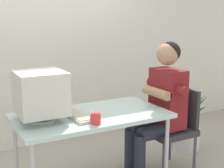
% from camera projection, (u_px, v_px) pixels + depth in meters
% --- Properties ---
extents(wall_back, '(8.00, 0.10, 3.00)m').
position_uv_depth(wall_back, '(66.00, 24.00, 4.03)').
color(wall_back, silver).
rests_on(wall_back, ground_plane).
extents(desk, '(1.35, 0.73, 0.75)m').
position_uv_depth(desk, '(91.00, 119.00, 2.85)').
color(desk, '#B7B7BC').
rests_on(desk, ground_plane).
extents(crt_monitor, '(0.40, 0.39, 0.41)m').
position_uv_depth(crt_monitor, '(41.00, 93.00, 2.60)').
color(crt_monitor, silver).
rests_on(crt_monitor, desk).
extents(keyboard, '(0.16, 0.42, 0.03)m').
position_uv_depth(keyboard, '(78.00, 115.00, 2.74)').
color(keyboard, beige).
rests_on(keyboard, desk).
extents(office_chair, '(0.46, 0.46, 0.87)m').
position_uv_depth(office_chair, '(173.00, 124.00, 3.31)').
color(office_chair, '#4C4C51').
rests_on(office_chair, ground_plane).
extents(person_seated, '(0.67, 0.56, 1.36)m').
position_uv_depth(person_seated, '(160.00, 103.00, 3.17)').
color(person_seated, maroon).
rests_on(person_seated, ground_plane).
extents(potted_plant, '(0.54, 0.61, 0.72)m').
position_uv_depth(potted_plant, '(187.00, 126.00, 3.88)').
color(potted_plant, silver).
rests_on(potted_plant, ground_plane).
extents(desk_mug, '(0.08, 0.09, 0.10)m').
position_uv_depth(desk_mug, '(96.00, 118.00, 2.56)').
color(desk_mug, red).
rests_on(desk_mug, desk).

